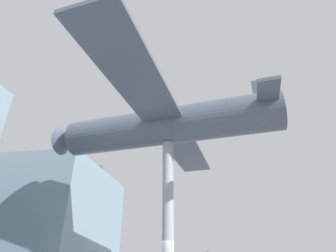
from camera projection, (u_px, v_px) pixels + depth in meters
glass_pavilion_right at (41, 224)px, 22.93m from camera, size 11.69×10.98×9.63m
support_pylon_central at (168, 213)px, 12.70m from camera, size 0.56×0.56×7.45m
suspended_airplane at (164, 126)px, 14.96m from camera, size 16.90×13.72×3.06m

